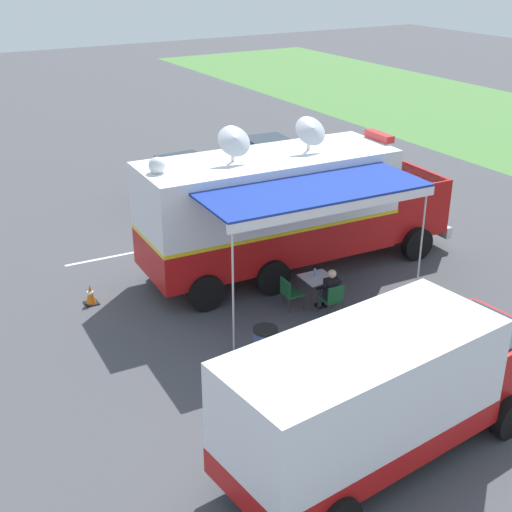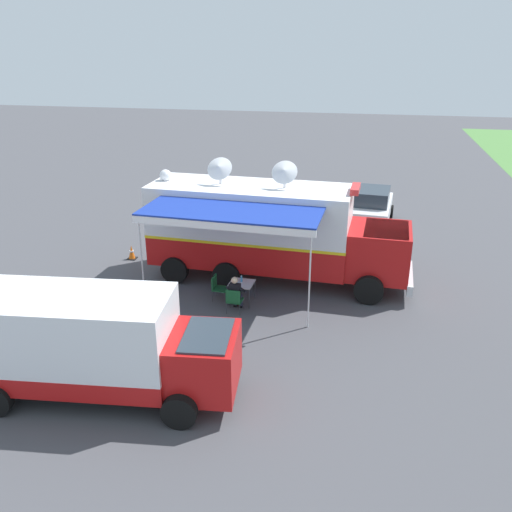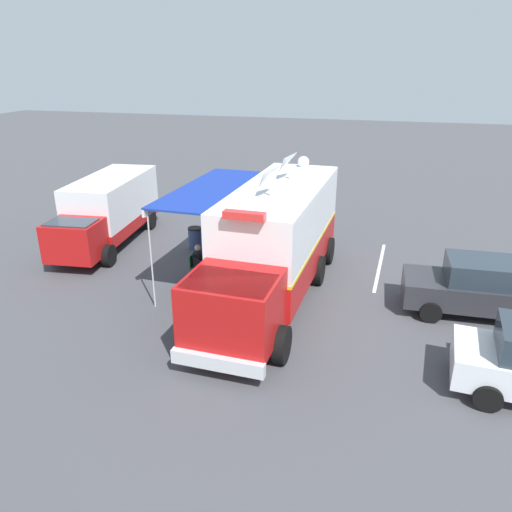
{
  "view_description": "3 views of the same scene",
  "coord_description": "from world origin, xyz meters",
  "views": [
    {
      "loc": [
        15.71,
        -9.57,
        8.79
      ],
      "look_at": [
        1.05,
        -1.01,
        1.16
      ],
      "focal_mm": 48.89,
      "sensor_mm": 36.0,
      "label": 1
    },
    {
      "loc": [
        18.1,
        3.88,
        8.27
      ],
      "look_at": [
        1.9,
        0.61,
        1.6
      ],
      "focal_mm": 37.53,
      "sensor_mm": 36.0,
      "label": 2
    },
    {
      "loc": [
        -3.18,
        15.16,
        7.34
      ],
      "look_at": [
        0.82,
        0.12,
        1.05
      ],
      "focal_mm": 34.54,
      "sensor_mm": 36.0,
      "label": 3
    }
  ],
  "objects": [
    {
      "name": "ground_plane",
      "position": [
        0.0,
        0.0,
        0.0
      ],
      "size": [
        100.0,
        100.0,
        0.0
      ],
      "primitive_type": "plane",
      "color": "#47474C"
    },
    {
      "name": "lot_stripe",
      "position": [
        -3.31,
        -2.61,
        0.0
      ],
      "size": [
        0.35,
        4.8,
        0.01
      ],
      "primitive_type": "cube",
      "rotation": [
        0.0,
        0.0,
        -0.05
      ],
      "color": "silver",
      "rests_on": "ground"
    },
    {
      "name": "command_truck",
      "position": [
        0.07,
        0.75,
        1.95
      ],
      "size": [
        5.12,
        9.6,
        4.53
      ],
      "color": "#B71414",
      "rests_on": "ground"
    },
    {
      "name": "folding_table",
      "position": [
        2.24,
        0.18,
        0.67
      ],
      "size": [
        0.84,
        0.84,
        0.73
      ],
      "color": "silver",
      "rests_on": "ground"
    },
    {
      "name": "water_bottle",
      "position": [
        2.14,
        0.16,
        0.83
      ],
      "size": [
        0.07,
        0.07,
        0.22
      ],
      "color": "#4C99D8",
      "rests_on": "folding_table"
    },
    {
      "name": "folding_chair_at_table",
      "position": [
        3.04,
        0.11,
        0.51
      ],
      "size": [
        0.5,
        0.5,
        0.87
      ],
      "color": "#19562D",
      "rests_on": "ground"
    },
    {
      "name": "folding_chair_beside_table",
      "position": [
        2.18,
        -0.67,
        0.51
      ],
      "size": [
        0.5,
        0.5,
        0.87
      ],
      "color": "#19562D",
      "rests_on": "ground"
    },
    {
      "name": "seated_responder",
      "position": [
        2.85,
        0.12,
        0.65
      ],
      "size": [
        0.67,
        0.57,
        1.25
      ],
      "color": "black",
      "rests_on": "ground"
    },
    {
      "name": "trash_bin",
      "position": [
        4.11,
        -2.55,
        0.46
      ],
      "size": [
        0.57,
        0.57,
        0.91
      ],
      "color": "#384C7F",
      "rests_on": "ground"
    },
    {
      "name": "traffic_cone",
      "position": [
        -0.71,
        -5.08,
        0.28
      ],
      "size": [
        0.36,
        0.36,
        0.58
      ],
      "color": "black",
      "rests_on": "ground"
    },
    {
      "name": "support_truck",
      "position": [
        7.88,
        -2.37,
        1.39
      ],
      "size": [
        2.87,
        6.98,
        2.7
      ],
      "color": "white",
      "rests_on": "ground"
    },
    {
      "name": "car_far_corner",
      "position": [
        -6.2,
        0.42,
        0.88
      ],
      "size": [
        4.25,
        2.11,
        1.76
      ],
      "color": "#2D2D33",
      "rests_on": "ground"
    }
  ]
}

